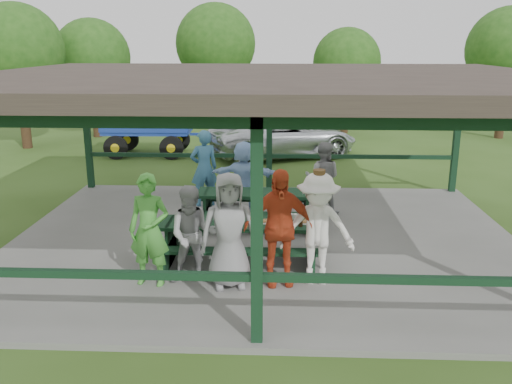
{
  "coord_description": "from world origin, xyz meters",
  "views": [
    {
      "loc": [
        0.27,
        -10.13,
        3.88
      ],
      "look_at": [
        -0.17,
        -0.3,
        1.15
      ],
      "focal_mm": 38.0,
      "sensor_mm": 36.0,
      "label": 1
    }
  ],
  "objects_px": {
    "contestant_grey_mid": "(229,230)",
    "spectator_grey": "(323,178)",
    "contestant_white_fedora": "(317,229)",
    "contestant_green": "(149,230)",
    "spectator_lblue": "(244,177)",
    "spectator_blue": "(204,168)",
    "pickup_truck": "(283,136)",
    "picnic_table_far": "(256,204)",
    "farm_trailer": "(148,135)",
    "picnic_table_near": "(241,237)",
    "contestant_grey_left": "(193,235)",
    "contestant_red": "(279,227)"
  },
  "relations": [
    {
      "from": "contestant_grey_left",
      "to": "pickup_truck",
      "type": "bearing_deg",
      "value": 75.19
    },
    {
      "from": "contestant_grey_mid",
      "to": "spectator_grey",
      "type": "relative_size",
      "value": 1.12
    },
    {
      "from": "picnic_table_near",
      "to": "pickup_truck",
      "type": "distance_m",
      "value": 9.83
    },
    {
      "from": "picnic_table_far",
      "to": "contestant_green",
      "type": "distance_m",
      "value": 3.35
    },
    {
      "from": "spectator_grey",
      "to": "picnic_table_near",
      "type": "bearing_deg",
      "value": 71.71
    },
    {
      "from": "pickup_truck",
      "to": "farm_trailer",
      "type": "relative_size",
      "value": 1.25
    },
    {
      "from": "contestant_grey_left",
      "to": "contestant_grey_mid",
      "type": "relative_size",
      "value": 0.87
    },
    {
      "from": "picnic_table_near",
      "to": "farm_trailer",
      "type": "xyz_separation_m",
      "value": [
        -3.98,
        9.87,
        0.13
      ]
    },
    {
      "from": "contestant_white_fedora",
      "to": "contestant_green",
      "type": "bearing_deg",
      "value": -173.35
    },
    {
      "from": "contestant_white_fedora",
      "to": "pickup_truck",
      "type": "height_order",
      "value": "contestant_white_fedora"
    },
    {
      "from": "contestant_red",
      "to": "spectator_lblue",
      "type": "height_order",
      "value": "contestant_red"
    },
    {
      "from": "contestant_red",
      "to": "picnic_table_far",
      "type": "bearing_deg",
      "value": 90.44
    },
    {
      "from": "spectator_lblue",
      "to": "spectator_grey",
      "type": "xyz_separation_m",
      "value": [
        1.77,
        -0.05,
        -0.0
      ]
    },
    {
      "from": "contestant_grey_mid",
      "to": "contestant_red",
      "type": "bearing_deg",
      "value": -1.84
    },
    {
      "from": "contestant_green",
      "to": "pickup_truck",
      "type": "xyz_separation_m",
      "value": [
        2.18,
        10.72,
        -0.3
      ]
    },
    {
      "from": "contestant_grey_left",
      "to": "spectator_lblue",
      "type": "relative_size",
      "value": 0.97
    },
    {
      "from": "picnic_table_near",
      "to": "spectator_grey",
      "type": "distance_m",
      "value": 3.37
    },
    {
      "from": "picnic_table_far",
      "to": "contestant_white_fedora",
      "type": "relative_size",
      "value": 1.31
    },
    {
      "from": "spectator_lblue",
      "to": "spectator_blue",
      "type": "relative_size",
      "value": 0.91
    },
    {
      "from": "contestant_white_fedora",
      "to": "spectator_blue",
      "type": "relative_size",
      "value": 1.04
    },
    {
      "from": "contestant_green",
      "to": "picnic_table_far",
      "type": "bearing_deg",
      "value": 68.95
    },
    {
      "from": "picnic_table_far",
      "to": "contestant_grey_mid",
      "type": "height_order",
      "value": "contestant_grey_mid"
    },
    {
      "from": "contestant_red",
      "to": "pickup_truck",
      "type": "bearing_deg",
      "value": 80.19
    },
    {
      "from": "contestant_green",
      "to": "contestant_grey_mid",
      "type": "height_order",
      "value": "contestant_grey_mid"
    },
    {
      "from": "contestant_green",
      "to": "contestant_white_fedora",
      "type": "distance_m",
      "value": 2.67
    },
    {
      "from": "picnic_table_near",
      "to": "pickup_truck",
      "type": "height_order",
      "value": "pickup_truck"
    },
    {
      "from": "picnic_table_far",
      "to": "pickup_truck",
      "type": "height_order",
      "value": "pickup_truck"
    },
    {
      "from": "pickup_truck",
      "to": "contestant_green",
      "type": "bearing_deg",
      "value": 145.54
    },
    {
      "from": "contestant_green",
      "to": "pickup_truck",
      "type": "height_order",
      "value": "contestant_green"
    },
    {
      "from": "picnic_table_far",
      "to": "spectator_lblue",
      "type": "relative_size",
      "value": 1.49
    },
    {
      "from": "contestant_red",
      "to": "spectator_grey",
      "type": "relative_size",
      "value": 1.15
    },
    {
      "from": "pickup_truck",
      "to": "spectator_blue",
      "type": "bearing_deg",
      "value": 140.25
    },
    {
      "from": "picnic_table_far",
      "to": "spectator_lblue",
      "type": "bearing_deg",
      "value": 108.48
    },
    {
      "from": "contestant_white_fedora",
      "to": "farm_trailer",
      "type": "bearing_deg",
      "value": 119.58
    },
    {
      "from": "contestant_white_fedora",
      "to": "pickup_truck",
      "type": "bearing_deg",
      "value": 95.88
    },
    {
      "from": "picnic_table_near",
      "to": "spectator_blue",
      "type": "bearing_deg",
      "value": 107.82
    },
    {
      "from": "spectator_blue",
      "to": "farm_trailer",
      "type": "bearing_deg",
      "value": -89.07
    },
    {
      "from": "picnic_table_near",
      "to": "picnic_table_far",
      "type": "height_order",
      "value": "same"
    },
    {
      "from": "contestant_white_fedora",
      "to": "spectator_lblue",
      "type": "xyz_separation_m",
      "value": [
        -1.42,
        3.74,
        -0.09
      ]
    },
    {
      "from": "spectator_grey",
      "to": "pickup_truck",
      "type": "bearing_deg",
      "value": -71.99
    },
    {
      "from": "pickup_truck",
      "to": "farm_trailer",
      "type": "height_order",
      "value": "farm_trailer"
    },
    {
      "from": "contestant_green",
      "to": "contestant_grey_mid",
      "type": "relative_size",
      "value": 0.98
    },
    {
      "from": "contestant_grey_mid",
      "to": "spectator_blue",
      "type": "relative_size",
      "value": 1.02
    },
    {
      "from": "contestant_red",
      "to": "spectator_lblue",
      "type": "xyz_separation_m",
      "value": [
        -0.8,
        3.79,
        -0.12
      ]
    },
    {
      "from": "contestant_grey_mid",
      "to": "pickup_truck",
      "type": "relative_size",
      "value": 0.36
    },
    {
      "from": "spectator_lblue",
      "to": "contestant_red",
      "type": "bearing_deg",
      "value": 105.18
    },
    {
      "from": "contestant_grey_left",
      "to": "spectator_grey",
      "type": "relative_size",
      "value": 0.97
    },
    {
      "from": "contestant_white_fedora",
      "to": "pickup_truck",
      "type": "xyz_separation_m",
      "value": [
        -0.48,
        10.56,
        -0.3
      ]
    },
    {
      "from": "spectator_blue",
      "to": "contestant_white_fedora",
      "type": "bearing_deg",
      "value": 96.29
    },
    {
      "from": "spectator_lblue",
      "to": "pickup_truck",
      "type": "relative_size",
      "value": 0.32
    }
  ]
}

